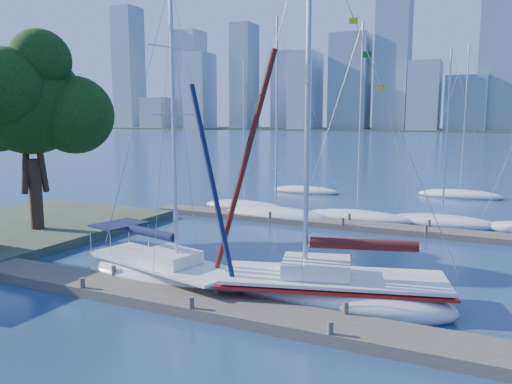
% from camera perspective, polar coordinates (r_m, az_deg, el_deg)
% --- Properties ---
extents(ground, '(700.00, 700.00, 0.00)m').
position_cam_1_polar(ground, '(18.86, -5.85, -13.28)').
color(ground, '#18344E').
rests_on(ground, ground).
extents(near_dock, '(26.00, 2.00, 0.40)m').
position_cam_1_polar(near_dock, '(18.79, -5.86, -12.71)').
color(near_dock, '#4B4337').
rests_on(near_dock, ground).
extents(far_dock, '(30.00, 1.80, 0.36)m').
position_cam_1_polar(far_dock, '(32.51, 11.94, -3.83)').
color(far_dock, '#4B4337').
rests_on(far_dock, ground).
extents(far_shore, '(800.00, 100.00, 1.50)m').
position_cam_1_polar(far_shore, '(335.20, 23.65, 6.47)').
color(far_shore, '#38472D').
rests_on(far_shore, ground).
extents(tree, '(8.59, 7.85, 11.79)m').
position_cam_1_polar(tree, '(31.68, -24.44, 9.59)').
color(tree, black).
rests_on(tree, ground).
extents(sailboat_navy, '(8.41, 4.43, 12.73)m').
position_cam_1_polar(sailboat_navy, '(21.82, -10.72, -7.55)').
color(sailboat_navy, silver).
rests_on(sailboat_navy, ground).
extents(sailboat_maroon, '(9.50, 5.25, 14.60)m').
position_cam_1_polar(sailboat_maroon, '(19.32, 8.73, -9.34)').
color(sailboat_maroon, silver).
rests_on(sailboat_maroon, ground).
extents(bg_boat_0, '(7.01, 3.50, 11.66)m').
position_cam_1_polar(bg_boat_0, '(38.89, -1.37, -1.59)').
color(bg_boat_0, silver).
rests_on(bg_boat_0, ground).
extents(bg_boat_1, '(8.22, 4.45, 14.15)m').
position_cam_1_polar(bg_boat_1, '(34.92, 2.31, -2.62)').
color(bg_boat_1, silver).
rests_on(bg_boat_1, ground).
extents(bg_boat_2, '(7.75, 4.03, 13.60)m').
position_cam_1_polar(bg_boat_2, '(35.23, 11.51, -2.75)').
color(bg_boat_2, silver).
rests_on(bg_boat_2, ground).
extents(bg_boat_3, '(7.23, 4.49, 11.71)m').
position_cam_1_polar(bg_boat_3, '(35.18, 20.49, -3.16)').
color(bg_boat_3, silver).
rests_on(bg_boat_3, ground).
extents(bg_boat_6, '(6.76, 3.13, 10.05)m').
position_cam_1_polar(bg_boat_6, '(47.59, 5.69, 0.18)').
color(bg_boat_6, silver).
rests_on(bg_boat_6, ground).
extents(bg_boat_7, '(7.40, 3.19, 13.81)m').
position_cam_1_polar(bg_boat_7, '(48.11, 22.32, -0.26)').
color(bg_boat_7, silver).
rests_on(bg_boat_7, ground).
extents(skyline, '(502.16, 51.31, 121.06)m').
position_cam_1_polar(skyline, '(307.15, 26.80, 12.91)').
color(skyline, '#8594AC').
rests_on(skyline, ground).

